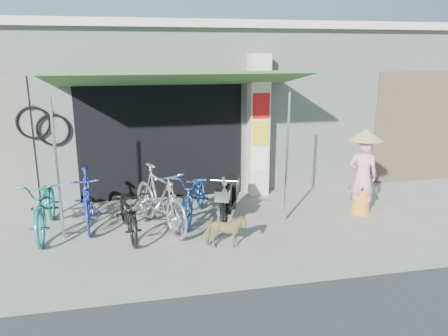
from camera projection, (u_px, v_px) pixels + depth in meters
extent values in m
plane|color=gray|center=(248.00, 241.00, 7.21)|extent=(80.00, 80.00, 0.00)
cube|color=#A6AAA2|center=(199.00, 102.00, 11.58)|extent=(12.00, 5.00, 3.50)
cube|color=beige|center=(198.00, 30.00, 11.12)|extent=(12.30, 5.30, 0.16)
cube|color=black|center=(161.00, 140.00, 9.09)|extent=(3.40, 0.06, 2.50)
cube|color=black|center=(162.00, 172.00, 9.27)|extent=(3.06, 0.04, 1.10)
torus|color=black|center=(53.00, 130.00, 8.55)|extent=(0.65, 0.05, 0.65)
cylinder|color=silver|center=(52.00, 113.00, 8.49)|extent=(0.02, 0.02, 0.12)
torus|color=black|center=(33.00, 123.00, 8.44)|extent=(0.65, 0.05, 0.65)
cylinder|color=silver|center=(32.00, 106.00, 8.38)|extent=(0.02, 0.02, 0.12)
cube|color=beige|center=(258.00, 126.00, 9.31)|extent=(0.42, 0.42, 3.00)
cube|color=red|center=(261.00, 106.00, 8.99)|extent=(0.36, 0.02, 0.52)
cube|color=#CFD117|center=(261.00, 133.00, 9.14)|extent=(0.36, 0.02, 0.52)
cube|color=white|center=(260.00, 159.00, 9.28)|extent=(0.36, 0.02, 0.50)
cube|color=#2F5B29|center=(179.00, 79.00, 7.94)|extent=(4.60, 1.88, 0.35)
cylinder|color=silver|center=(57.00, 170.00, 7.01)|extent=(0.05, 0.05, 2.36)
cylinder|color=silver|center=(287.00, 158.00, 7.80)|extent=(0.05, 0.05, 2.36)
cube|color=brown|center=(424.00, 127.00, 10.34)|extent=(2.60, 0.06, 2.60)
imported|color=#1A7877|center=(46.00, 205.00, 7.42)|extent=(0.73, 1.93, 1.00)
imported|color=navy|center=(87.00, 199.00, 7.73)|extent=(0.61, 1.70, 1.00)
imported|color=black|center=(128.00, 211.00, 7.35)|extent=(0.82, 1.71, 0.86)
imported|color=silver|center=(160.00, 198.00, 7.58)|extent=(1.22, 1.94, 1.13)
imported|color=#224C9F|center=(195.00, 195.00, 8.04)|extent=(1.20, 1.88, 0.93)
imported|color=#A27855|center=(225.00, 232.00, 6.87)|extent=(0.71, 0.42, 0.56)
torus|color=black|center=(224.00, 219.00, 7.52)|extent=(0.25, 0.47, 0.48)
torus|color=black|center=(234.00, 197.00, 8.63)|extent=(0.25, 0.47, 0.48)
cube|color=black|center=(229.00, 204.00, 8.06)|extent=(0.50, 0.87, 0.09)
cube|color=black|center=(232.00, 189.00, 8.31)|extent=(0.40, 0.55, 0.31)
cube|color=black|center=(232.00, 179.00, 8.26)|extent=(0.38, 0.54, 0.08)
cube|color=black|center=(225.00, 198.00, 7.61)|extent=(0.22, 0.16, 0.50)
cylinder|color=silver|center=(224.00, 181.00, 7.37)|extent=(0.45, 0.20, 0.03)
cube|color=silver|center=(222.00, 196.00, 7.27)|extent=(0.28, 0.25, 0.18)
imported|color=pink|center=(363.00, 176.00, 8.29)|extent=(0.63, 0.53, 1.48)
cone|color=orange|center=(361.00, 202.00, 8.42)|extent=(0.38, 0.38, 0.46)
cone|color=tan|center=(366.00, 134.00, 8.08)|extent=(0.64, 0.64, 0.22)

